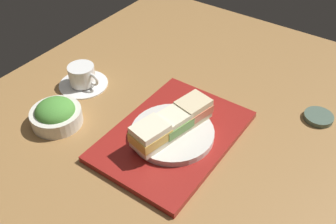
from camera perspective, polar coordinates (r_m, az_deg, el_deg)
ground_plane at (r=100.77cm, az=-2.33°, el=-2.35°), size 140.00×100.00×3.00cm
serving_tray at (r=95.11cm, az=0.77°, el=-3.58°), size 38.61×27.12×1.70cm
sandwich_plate at (r=93.28cm, az=0.66°, el=-3.20°), size 20.61×20.61×1.74cm
sandwich_near at (r=87.27cm, az=-2.69°, el=-3.58°), size 9.47×8.01×5.89cm
sandwich_middle at (r=90.94cm, az=0.68°, el=-1.65°), size 9.49×8.26×5.10cm
sandwich_far at (r=94.62cm, az=3.78°, el=0.39°), size 9.42×8.16×5.41cm
salad_bowl at (r=102.15cm, az=-16.50°, el=-0.31°), size 13.22×13.22×6.86cm
coffee_cup at (r=113.89cm, az=-12.72°, el=5.10°), size 14.39×14.39×6.45cm
small_sauce_dish at (r=108.17cm, az=21.69°, el=-0.71°), size 7.67×7.67×1.33cm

